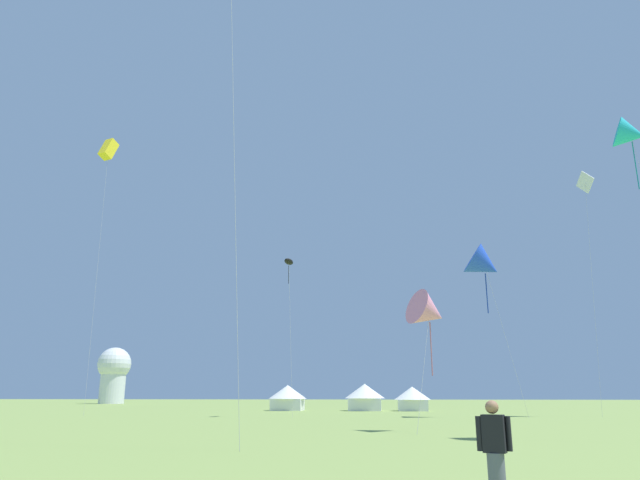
{
  "coord_description": "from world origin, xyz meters",
  "views": [
    {
      "loc": [
        4.26,
        -5.52,
        1.83
      ],
      "look_at": [
        0.0,
        32.0,
        11.97
      ],
      "focal_mm": 32.25,
      "sensor_mm": 36.0,
      "label": 1
    }
  ],
  "objects_px": {
    "festival_tent_right": "(288,396)",
    "festival_tent_left": "(412,397)",
    "kite_pink_delta": "(429,312)",
    "kite_yellow_box": "(109,150)",
    "kite_white_diamond": "(585,185)",
    "festival_tent_center": "(365,396)",
    "kite_black_parafoil": "(289,262)",
    "observatory_dome": "(114,372)",
    "person_spectator": "(495,456)",
    "kite_blue_delta": "(485,265)",
    "kite_cyan_delta": "(631,134)"
  },
  "relations": [
    {
      "from": "kite_cyan_delta",
      "to": "festival_tent_center",
      "type": "height_order",
      "value": "kite_cyan_delta"
    },
    {
      "from": "kite_pink_delta",
      "to": "festival_tent_right",
      "type": "relative_size",
      "value": 1.67
    },
    {
      "from": "festival_tent_right",
      "to": "festival_tent_left",
      "type": "distance_m",
      "value": 14.22
    },
    {
      "from": "kite_pink_delta",
      "to": "observatory_dome",
      "type": "bearing_deg",
      "value": 125.01
    },
    {
      "from": "kite_cyan_delta",
      "to": "festival_tent_left",
      "type": "distance_m",
      "value": 34.94
    },
    {
      "from": "kite_yellow_box",
      "to": "festival_tent_right",
      "type": "height_order",
      "value": "kite_yellow_box"
    },
    {
      "from": "kite_black_parafoil",
      "to": "observatory_dome",
      "type": "height_order",
      "value": "kite_black_parafoil"
    },
    {
      "from": "person_spectator",
      "to": "festival_tent_right",
      "type": "relative_size",
      "value": 0.4
    },
    {
      "from": "kite_white_diamond",
      "to": "festival_tent_center",
      "type": "height_order",
      "value": "kite_white_diamond"
    },
    {
      "from": "person_spectator",
      "to": "festival_tent_left",
      "type": "relative_size",
      "value": 0.43
    },
    {
      "from": "kite_blue_delta",
      "to": "festival_tent_right",
      "type": "distance_m",
      "value": 29.36
    },
    {
      "from": "kite_cyan_delta",
      "to": "festival_tent_center",
      "type": "distance_m",
      "value": 38.15
    },
    {
      "from": "festival_tent_right",
      "to": "observatory_dome",
      "type": "height_order",
      "value": "observatory_dome"
    },
    {
      "from": "person_spectator",
      "to": "kite_blue_delta",
      "type": "bearing_deg",
      "value": 80.02
    },
    {
      "from": "festival_tent_left",
      "to": "observatory_dome",
      "type": "relative_size",
      "value": 0.38
    },
    {
      "from": "kite_white_diamond",
      "to": "festival_tent_left",
      "type": "bearing_deg",
      "value": 139.17
    },
    {
      "from": "festival_tent_right",
      "to": "kite_black_parafoil",
      "type": "bearing_deg",
      "value": -80.59
    },
    {
      "from": "festival_tent_center",
      "to": "festival_tent_right",
      "type": "bearing_deg",
      "value": 180.0
    },
    {
      "from": "kite_black_parafoil",
      "to": "festival_tent_right",
      "type": "xyz_separation_m",
      "value": [
        -3.2,
        19.3,
        -11.4
      ]
    },
    {
      "from": "festival_tent_center",
      "to": "festival_tent_left",
      "type": "relative_size",
      "value": 1.12
    },
    {
      "from": "festival_tent_right",
      "to": "kite_pink_delta",
      "type": "bearing_deg",
      "value": -69.42
    },
    {
      "from": "observatory_dome",
      "to": "kite_blue_delta",
      "type": "bearing_deg",
      "value": -44.76
    },
    {
      "from": "kite_white_diamond",
      "to": "kite_yellow_box",
      "type": "height_order",
      "value": "kite_yellow_box"
    },
    {
      "from": "kite_pink_delta",
      "to": "kite_white_diamond",
      "type": "relative_size",
      "value": 0.33
    },
    {
      "from": "festival_tent_right",
      "to": "festival_tent_left",
      "type": "bearing_deg",
      "value": -0.0
    },
    {
      "from": "kite_pink_delta",
      "to": "kite_yellow_box",
      "type": "height_order",
      "value": "kite_yellow_box"
    },
    {
      "from": "kite_blue_delta",
      "to": "kite_white_diamond",
      "type": "distance_m",
      "value": 14.2
    },
    {
      "from": "festival_tent_center",
      "to": "festival_tent_left",
      "type": "distance_m",
      "value": 5.34
    },
    {
      "from": "person_spectator",
      "to": "kite_pink_delta",
      "type": "bearing_deg",
      "value": 88.28
    },
    {
      "from": "festival_tent_right",
      "to": "observatory_dome",
      "type": "xyz_separation_m",
      "value": [
        -42.13,
        43.11,
        4.44
      ]
    },
    {
      "from": "kite_blue_delta",
      "to": "kite_black_parafoil",
      "type": "height_order",
      "value": "kite_blue_delta"
    },
    {
      "from": "kite_white_diamond",
      "to": "person_spectator",
      "type": "distance_m",
      "value": 50.76
    },
    {
      "from": "kite_blue_delta",
      "to": "kite_pink_delta",
      "type": "height_order",
      "value": "kite_blue_delta"
    },
    {
      "from": "kite_blue_delta",
      "to": "festival_tent_left",
      "type": "distance_m",
      "value": 22.31
    },
    {
      "from": "kite_pink_delta",
      "to": "festival_tent_left",
      "type": "bearing_deg",
      "value": 89.32
    },
    {
      "from": "kite_cyan_delta",
      "to": "kite_black_parafoil",
      "type": "distance_m",
      "value": 33.3
    },
    {
      "from": "kite_blue_delta",
      "to": "kite_cyan_delta",
      "type": "distance_m",
      "value": 18.87
    },
    {
      "from": "kite_cyan_delta",
      "to": "person_spectator",
      "type": "bearing_deg",
      "value": -117.35
    },
    {
      "from": "kite_pink_delta",
      "to": "kite_white_diamond",
      "type": "bearing_deg",
      "value": 53.31
    },
    {
      "from": "kite_white_diamond",
      "to": "kite_cyan_delta",
      "type": "distance_m",
      "value": 5.88
    },
    {
      "from": "kite_yellow_box",
      "to": "observatory_dome",
      "type": "height_order",
      "value": "kite_yellow_box"
    },
    {
      "from": "kite_yellow_box",
      "to": "kite_cyan_delta",
      "type": "relative_size",
      "value": 1.01
    },
    {
      "from": "kite_blue_delta",
      "to": "kite_white_diamond",
      "type": "height_order",
      "value": "kite_white_diamond"
    },
    {
      "from": "kite_cyan_delta",
      "to": "kite_pink_delta",
      "type": "bearing_deg",
      "value": -135.59
    },
    {
      "from": "kite_yellow_box",
      "to": "kite_black_parafoil",
      "type": "distance_m",
      "value": 22.62
    },
    {
      "from": "kite_white_diamond",
      "to": "festival_tent_left",
      "type": "distance_m",
      "value": 29.08
    },
    {
      "from": "kite_cyan_delta",
      "to": "kite_black_parafoil",
      "type": "xyz_separation_m",
      "value": [
        -31.04,
        -2.63,
        -11.77
      ]
    },
    {
      "from": "kite_black_parafoil",
      "to": "festival_tent_left",
      "type": "height_order",
      "value": "kite_black_parafoil"
    },
    {
      "from": "kite_white_diamond",
      "to": "festival_tent_right",
      "type": "relative_size",
      "value": 5.12
    },
    {
      "from": "festival_tent_right",
      "to": "festival_tent_center",
      "type": "height_order",
      "value": "festival_tent_center"
    }
  ]
}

